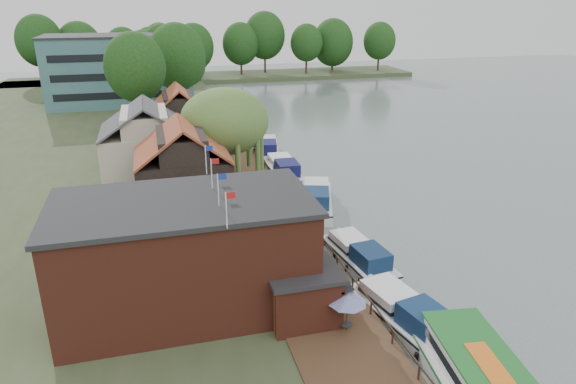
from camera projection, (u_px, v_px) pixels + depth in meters
ground at (409, 278)px, 37.87m from camera, size 260.00×260.00×0.00m
land_bank at (47, 165)px, 61.96m from camera, size 50.00×140.00×1.00m
quay_deck at (272, 223)px, 44.57m from camera, size 6.00×50.00×0.10m
quay_rail at (300, 213)px, 45.52m from camera, size 0.20×49.00×1.00m
pub at (218, 251)px, 31.90m from camera, size 20.00×11.00×7.30m
hotel_block at (120, 70)px, 93.14m from camera, size 25.40×12.40×12.30m
cottage_a at (183, 170)px, 44.98m from camera, size 8.60×7.60×8.50m
cottage_b at (147, 143)px, 53.27m from camera, size 9.60×8.60×8.50m
cottage_c at (180, 122)px, 62.37m from camera, size 7.60×7.60×8.50m
willow at (225, 141)px, 50.25m from camera, size 8.60×8.60×10.43m
umbrella_0 at (347, 312)px, 29.77m from camera, size 2.28×2.28×2.38m
umbrella_1 at (332, 293)px, 31.66m from camera, size 2.24×2.24×2.38m
umbrella_2 at (321, 276)px, 33.68m from camera, size 1.96×1.96×2.38m
umbrella_3 at (307, 246)px, 37.69m from camera, size 2.34×2.34×2.38m
umbrella_4 at (294, 231)px, 40.20m from camera, size 2.02×2.02×2.38m
umbrella_5 at (292, 214)px, 43.37m from camera, size 2.35×2.35×2.38m
cruiser_0 at (404, 311)px, 31.70m from camera, size 5.28×10.60×2.47m
cruiser_1 at (358, 253)px, 39.15m from camera, size 4.15×9.76×2.28m
cruiser_2 at (316, 196)px, 50.02m from camera, size 6.37×10.88×2.53m
cruiser_3 at (283, 168)px, 58.41m from camera, size 3.73×10.48×2.53m
cruiser_4 at (267, 147)px, 66.36m from camera, size 5.32×10.76×2.51m
bank_tree_0 at (137, 88)px, 67.89m from camera, size 7.92×7.92×14.45m
bank_tree_1 at (178, 74)px, 77.88m from camera, size 8.68×8.68×15.07m
bank_tree_2 at (187, 78)px, 84.65m from camera, size 6.44×6.44×11.98m
bank_tree_3 at (163, 60)px, 100.28m from camera, size 6.61×6.61×13.82m
bank_tree_4 at (146, 59)px, 108.73m from camera, size 8.59×8.59×12.26m
bank_tree_5 at (151, 55)px, 116.93m from camera, size 7.31×7.31×12.32m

